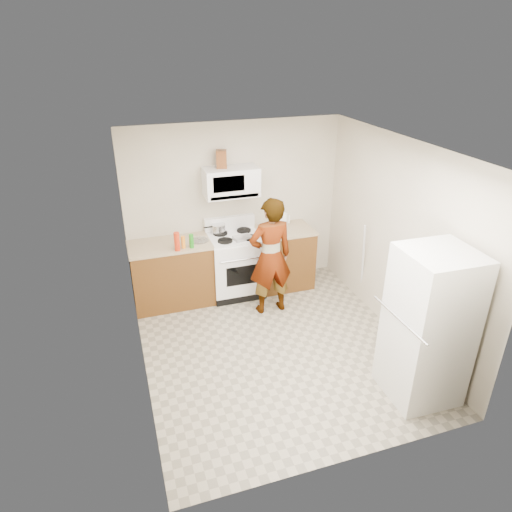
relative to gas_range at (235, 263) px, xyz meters
name	(u,v)px	position (x,y,z in m)	size (l,w,h in m)	color
floor	(276,347)	(0.10, -1.48, -0.49)	(3.60, 3.60, 0.00)	gray
back_wall	(235,207)	(0.10, 0.31, 0.76)	(3.20, 0.02, 2.50)	beige
right_wall	(398,241)	(1.69, -1.48, 0.76)	(0.02, 3.60, 2.50)	beige
cabinet_left	(172,275)	(-0.94, 0.01, -0.04)	(1.12, 0.62, 0.90)	brown
counter_left	(169,245)	(-0.94, 0.01, 0.43)	(1.14, 0.64, 0.04)	tan
cabinet_right	(284,258)	(0.78, 0.01, -0.04)	(0.80, 0.62, 0.90)	brown
counter_right	(285,230)	(0.78, 0.01, 0.43)	(0.82, 0.64, 0.04)	tan
gas_range	(235,263)	(0.00, 0.00, 0.00)	(0.76, 0.65, 1.13)	white
microwave	(231,182)	(0.00, 0.13, 1.21)	(0.76, 0.38, 0.40)	white
person	(270,257)	(0.33, -0.63, 0.35)	(0.61, 0.40, 1.68)	tan
fridge	(428,327)	(1.30, -2.69, 0.36)	(0.70, 0.70, 1.70)	silver
kettle	(282,220)	(0.79, 0.14, 0.54)	(0.16, 0.16, 0.19)	white
jug	(222,159)	(-0.12, 0.17, 1.53)	(0.14, 0.14, 0.24)	brown
saucepan	(219,228)	(-0.19, 0.17, 0.52)	(0.20, 0.20, 0.11)	silver
tray	(242,238)	(0.07, -0.15, 0.47)	(0.25, 0.16, 0.05)	white
bottle_spray	(177,242)	(-0.86, -0.24, 0.58)	(0.08, 0.08, 0.26)	red
bottle_hot_sauce	(183,242)	(-0.77, -0.19, 0.53)	(0.06, 0.06, 0.17)	orange
bottle_green_cap	(191,241)	(-0.66, -0.21, 0.55)	(0.06, 0.06, 0.20)	#1A7D16
pot_lid	(199,240)	(-0.52, -0.02, 0.46)	(0.26, 0.26, 0.01)	silver
broom	(363,263)	(1.66, -0.81, 0.14)	(0.03, 0.03, 1.25)	silver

